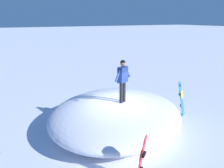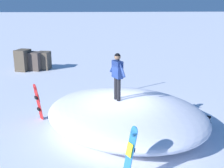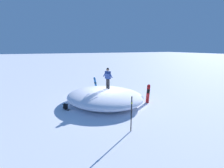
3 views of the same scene
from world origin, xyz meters
name	(u,v)px [view 1 (image 1 of 3)]	position (x,y,z in m)	size (l,w,h in m)	color
ground	(117,130)	(0.00, 0.00, 0.00)	(240.00, 240.00, 0.00)	white
snow_mound	(116,114)	(-0.07, -0.23, 0.62)	(6.35, 5.40, 1.24)	white
snowboarder_standing	(123,77)	(-0.19, 0.10, 2.28)	(0.97, 0.52, 1.73)	black
snowboard_primary_upright	(181,98)	(-3.50, 0.07, 0.86)	(0.41, 0.44, 1.66)	#2672BF
snowboard_secondary_upright	(142,159)	(1.07, 3.23, 0.81)	(0.37, 0.36, 1.57)	red
backpack_near	(88,100)	(-0.08, -3.37, 0.23)	(0.55, 0.55, 0.45)	black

